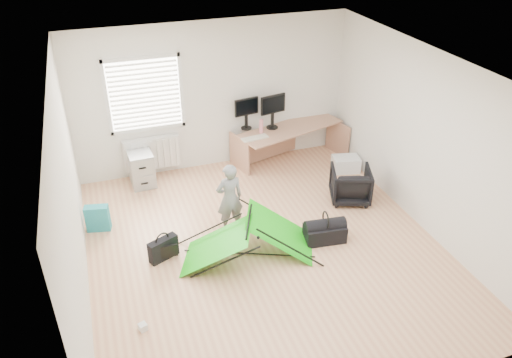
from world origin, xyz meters
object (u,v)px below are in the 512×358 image
object	(u,v)px
filing_cabinet	(141,168)
office_chair	(350,185)
monitor_right	(272,116)
laptop_bag	(163,249)
desk	(290,144)
person	(230,198)
kite	(249,238)
monitor_left	(246,118)
thermos	(261,126)
storage_crate	(346,164)
duffel_bag	(325,233)

from	to	relation	value
filing_cabinet	office_chair	size ratio (longest dim) A/B	0.96
monitor_right	laptop_bag	bearing A→B (deg)	-149.59
laptop_bag	monitor_right	bearing A→B (deg)	17.72
desk	person	size ratio (longest dim) A/B	1.80
desk	laptop_bag	size ratio (longest dim) A/B	4.67
filing_cabinet	kite	xyz separation A→B (m)	(1.17, -2.51, -0.02)
person	monitor_left	bearing A→B (deg)	-119.18
thermos	office_chair	size ratio (longest dim) A/B	0.40
filing_cabinet	monitor_left	distance (m)	2.10
filing_cabinet	storage_crate	distance (m)	3.73
laptop_bag	thermos	bearing A→B (deg)	19.21
office_chair	desk	bearing A→B (deg)	-54.82
monitor_right	thermos	distance (m)	0.32
filing_cabinet	duffel_bag	bearing A→B (deg)	-50.53
monitor_right	duffel_bag	xyz separation A→B (m)	(-0.13, -2.61, -0.81)
desk	person	xyz separation A→B (m)	(-1.71, -1.77, 0.22)
storage_crate	duffel_bag	world-z (taller)	storage_crate
storage_crate	desk	bearing A→B (deg)	140.65
thermos	kite	world-z (taller)	thermos
filing_cabinet	desk	bearing A→B (deg)	-4.18
desk	duffel_bag	xyz separation A→B (m)	(-0.46, -2.50, -0.22)
person	laptop_bag	xyz separation A→B (m)	(-1.09, -0.36, -0.41)
filing_cabinet	person	bearing A→B (deg)	-62.22
desk	office_chair	distance (m)	1.67
monitor_right	kite	bearing A→B (deg)	-128.67
filing_cabinet	office_chair	bearing A→B (deg)	-30.32
desk	thermos	world-z (taller)	thermos
monitor_left	filing_cabinet	bearing A→B (deg)	175.32
monitor_left	laptop_bag	size ratio (longest dim) A/B	1.05
laptop_bag	storage_crate	bearing A→B (deg)	-2.86
monitor_left	duffel_bag	bearing A→B (deg)	-92.65
desk	monitor_left	xyz separation A→B (m)	(-0.79, 0.23, 0.57)
office_chair	kite	world-z (taller)	office_chair
office_chair	storage_crate	xyz separation A→B (m)	(0.41, 0.92, -0.16)
thermos	kite	bearing A→B (deg)	-113.17
filing_cabinet	monitor_left	xyz separation A→B (m)	(2.01, 0.17, 0.61)
office_chair	filing_cabinet	bearing A→B (deg)	-7.09
monitor_left	duffel_bag	size ratio (longest dim) A/B	0.76
person	duffel_bag	size ratio (longest dim) A/B	1.88
monitor_right	office_chair	world-z (taller)	monitor_right
filing_cabinet	thermos	bearing A→B (deg)	-5.19
filing_cabinet	laptop_bag	world-z (taller)	filing_cabinet
desk	office_chair	world-z (taller)	desk
laptop_bag	office_chair	bearing A→B (deg)	-15.27
monitor_left	monitor_right	distance (m)	0.48
desk	filing_cabinet	xyz separation A→B (m)	(-2.80, 0.06, -0.04)
monitor_left	storage_crate	bearing A→B (deg)	-39.06
filing_cabinet	laptop_bag	distance (m)	2.19
desk	filing_cabinet	distance (m)	2.80
monitor_right	duffel_bag	world-z (taller)	monitor_right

